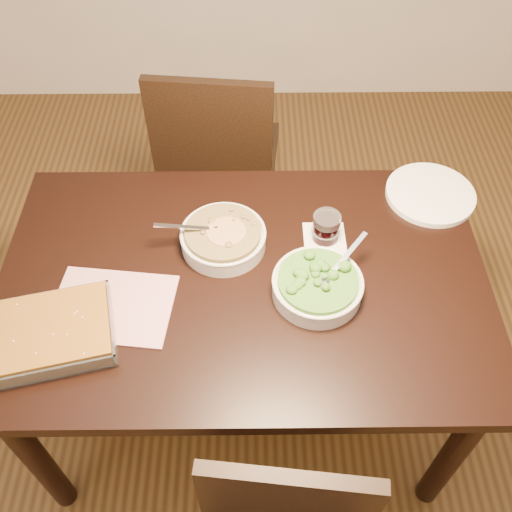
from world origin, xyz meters
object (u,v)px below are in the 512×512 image
baking_dish (48,334)px  dinner_plate (430,194)px  broccoli_bowl (317,285)px  chair_far (218,156)px  wine_tumbler (326,227)px  stew_bowl (223,237)px  table (244,296)px

baking_dish → dinner_plate: baking_dish is taller
broccoli_bowl → chair_far: chair_far is taller
baking_dish → chair_far: (0.39, 0.98, -0.24)m
broccoli_bowl → baking_dish: 0.72m
broccoli_bowl → wine_tumbler: broccoli_bowl is taller
wine_tumbler → stew_bowl: bearing=-175.6°
baking_dish → stew_bowl: bearing=22.9°
baking_dish → dinner_plate: size_ratio=1.34×
table → dinner_plate: bearing=28.3°
broccoli_bowl → dinner_plate: broccoli_bowl is taller
wine_tumbler → chair_far: chair_far is taller
dinner_plate → chair_far: 0.87m
broccoli_bowl → chair_far: (-0.31, 0.83, -0.25)m
baking_dish → chair_far: size_ratio=0.40×
table → broccoli_bowl: bearing=-15.7°
chair_far → dinner_plate: bearing=153.6°
table → chair_far: 0.79m
stew_bowl → dinner_plate: 0.69m
wine_tumbler → chair_far: bearing=119.2°
broccoli_bowl → wine_tumbler: size_ratio=2.75×
wine_tumbler → baking_dish: bearing=-155.1°
wine_tumbler → chair_far: 0.77m
stew_bowl → wine_tumbler: 0.31m
table → dinner_plate: 0.69m
stew_bowl → wine_tumbler: (0.30, 0.02, 0.02)m
wine_tumbler → dinner_plate: 0.40m
broccoli_bowl → chair_far: bearing=110.6°
chair_far → stew_bowl: bearing=100.6°
chair_far → table: bearing=104.2°
broccoli_bowl → stew_bowl: bearing=145.9°
table → wine_tumbler: wine_tumbler is taller
table → broccoli_bowl: broccoli_bowl is taller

